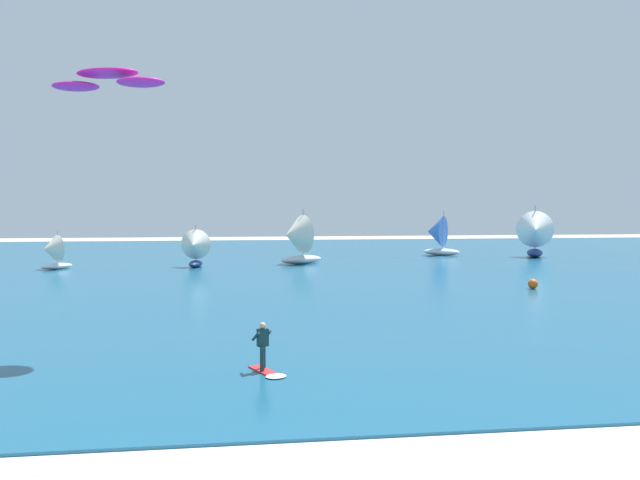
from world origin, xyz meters
TOP-DOWN VIEW (x-y plane):
  - ocean at (0.00, 51.83)m, footprint 160.00×90.00m
  - shoreline_foam at (-2.69, 6.89)m, footprint 91.18×2.37m
  - kitesurfer at (-3.11, 13.06)m, footprint 1.32×2.01m
  - kite at (-9.11, 18.44)m, footprint 5.20×3.50m
  - sailboat_mid_left at (28.49, 57.14)m, footprint 4.54×5.06m
  - sailboat_mid_right at (-7.77, 50.55)m, footprint 2.92×3.40m
  - sailboat_trailing at (18.74, 61.48)m, footprint 4.53×4.23m
  - sailboat_outermost at (1.72, 52.46)m, footprint 4.78×4.26m
  - sailboat_far_right at (-20.14, 50.16)m, footprint 3.06×3.00m
  - marker_buoy at (15.91, 32.19)m, footprint 0.68×0.68m

SIDE VIEW (x-z plane):
  - shoreline_foam at x=-2.69m, z-range 0.00..0.01m
  - ocean at x=0.00m, z-range 0.00..0.10m
  - marker_buoy at x=15.91m, z-range 0.10..0.78m
  - kitesurfer at x=-3.11m, z-range -0.13..1.54m
  - sailboat_far_right at x=-20.14m, z-range -0.04..3.39m
  - sailboat_mid_right at x=-7.77m, z-range -0.06..3.83m
  - sailboat_trailing at x=18.74m, z-range -0.11..4.92m
  - sailboat_outermost at x=1.72m, z-range -0.12..5.22m
  - sailboat_mid_left at x=28.49m, z-range -0.14..5.56m
  - kite at x=-9.11m, z-range 10.37..11.13m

